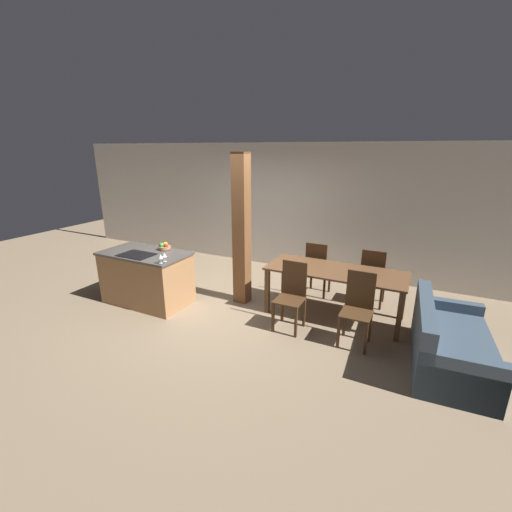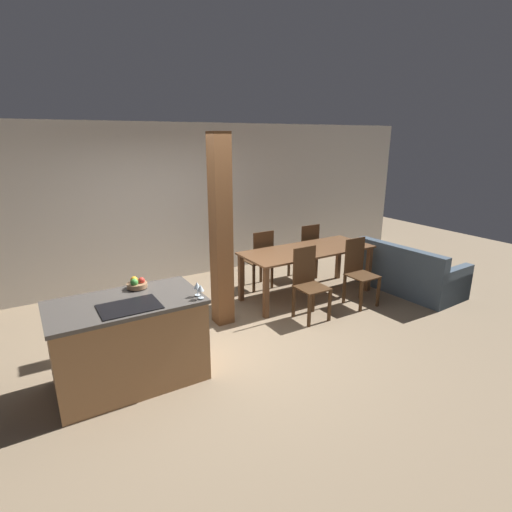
{
  "view_description": "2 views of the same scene",
  "coord_description": "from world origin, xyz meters",
  "px_view_note": "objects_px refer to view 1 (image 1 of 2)",
  "views": [
    {
      "loc": [
        2.91,
        -4.42,
        2.58
      ],
      "look_at": [
        0.6,
        0.2,
        0.95
      ],
      "focal_mm": 24.0,
      "sensor_mm": 36.0,
      "label": 1
    },
    {
      "loc": [
        -2.01,
        -4.13,
        2.47
      ],
      "look_at": [
        0.6,
        0.2,
        0.95
      ],
      "focal_mm": 28.0,
      "sensor_mm": 36.0,
      "label": 2
    }
  ],
  "objects_px": {
    "dining_chair_near_right": "(358,308)",
    "dining_table": "(335,276)",
    "fruit_bowl": "(164,247)",
    "dining_chair_near_left": "(291,295)",
    "kitchen_island": "(147,277)",
    "timber_post": "(242,231)",
    "wine_glass_near": "(161,257)",
    "couch": "(448,346)",
    "dining_chair_far_right": "(373,277)",
    "wine_glass_middle": "(164,255)",
    "dining_chair_far_left": "(317,268)"
  },
  "relations": [
    {
      "from": "wine_glass_near",
      "to": "dining_chair_far_right",
      "type": "height_order",
      "value": "wine_glass_near"
    },
    {
      "from": "dining_chair_far_left",
      "to": "kitchen_island",
      "type": "bearing_deg",
      "value": 31.85
    },
    {
      "from": "kitchen_island",
      "to": "timber_post",
      "type": "relative_size",
      "value": 0.59
    },
    {
      "from": "fruit_bowl",
      "to": "dining_chair_near_left",
      "type": "xyz_separation_m",
      "value": [
        2.35,
        0.01,
        -0.44
      ]
    },
    {
      "from": "wine_glass_middle",
      "to": "kitchen_island",
      "type": "bearing_deg",
      "value": 159.03
    },
    {
      "from": "dining_chair_near_right",
      "to": "timber_post",
      "type": "distance_m",
      "value": 2.23
    },
    {
      "from": "kitchen_island",
      "to": "wine_glass_near",
      "type": "bearing_deg",
      "value": -27.15
    },
    {
      "from": "wine_glass_near",
      "to": "dining_chair_far_right",
      "type": "bearing_deg",
      "value": 34.13
    },
    {
      "from": "timber_post",
      "to": "couch",
      "type": "bearing_deg",
      "value": -9.73
    },
    {
      "from": "wine_glass_middle",
      "to": "dining_chair_near_right",
      "type": "bearing_deg",
      "value": 10.82
    },
    {
      "from": "kitchen_island",
      "to": "dining_chair_near_left",
      "type": "bearing_deg",
      "value": 6.43
    },
    {
      "from": "dining_table",
      "to": "dining_chair_far_right",
      "type": "relative_size",
      "value": 2.11
    },
    {
      "from": "wine_glass_near",
      "to": "dining_table",
      "type": "bearing_deg",
      "value": 28.42
    },
    {
      "from": "dining_chair_near_left",
      "to": "dining_chair_near_right",
      "type": "distance_m",
      "value": 0.96
    },
    {
      "from": "dining_table",
      "to": "fruit_bowl",
      "type": "bearing_deg",
      "value": -167.0
    },
    {
      "from": "wine_glass_middle",
      "to": "dining_chair_near_right",
      "type": "distance_m",
      "value": 2.93
    },
    {
      "from": "dining_table",
      "to": "couch",
      "type": "height_order",
      "value": "couch"
    },
    {
      "from": "kitchen_island",
      "to": "fruit_bowl",
      "type": "height_order",
      "value": "fruit_bowl"
    },
    {
      "from": "wine_glass_middle",
      "to": "timber_post",
      "type": "height_order",
      "value": "timber_post"
    },
    {
      "from": "dining_chair_near_left",
      "to": "wine_glass_near",
      "type": "bearing_deg",
      "value": -161.5
    },
    {
      "from": "dining_chair_near_left",
      "to": "dining_chair_far_right",
      "type": "distance_m",
      "value": 1.61
    },
    {
      "from": "dining_chair_near_left",
      "to": "wine_glass_middle",
      "type": "bearing_deg",
      "value": -163.9
    },
    {
      "from": "dining_chair_far_right",
      "to": "timber_post",
      "type": "height_order",
      "value": "timber_post"
    },
    {
      "from": "dining_table",
      "to": "dining_chair_near_left",
      "type": "xyz_separation_m",
      "value": [
        -0.48,
        -0.65,
        -0.16
      ]
    },
    {
      "from": "wine_glass_near",
      "to": "dining_chair_far_left",
      "type": "height_order",
      "value": "wine_glass_near"
    },
    {
      "from": "fruit_bowl",
      "to": "dining_chair_near_right",
      "type": "distance_m",
      "value": 3.33
    },
    {
      "from": "kitchen_island",
      "to": "timber_post",
      "type": "height_order",
      "value": "timber_post"
    },
    {
      "from": "dining_chair_near_right",
      "to": "dining_chair_far_left",
      "type": "bearing_deg",
      "value": 126.51
    },
    {
      "from": "dining_chair_near_left",
      "to": "couch",
      "type": "bearing_deg",
      "value": -1.49
    },
    {
      "from": "dining_chair_far_right",
      "to": "kitchen_island",
      "type": "bearing_deg",
      "value": 24.29
    },
    {
      "from": "couch",
      "to": "dining_chair_near_left",
      "type": "bearing_deg",
      "value": 85.06
    },
    {
      "from": "kitchen_island",
      "to": "wine_glass_near",
      "type": "distance_m",
      "value": 0.94
    },
    {
      "from": "wine_glass_near",
      "to": "couch",
      "type": "xyz_separation_m",
      "value": [
        3.95,
        0.57,
        -0.74
      ]
    },
    {
      "from": "dining_chair_near_right",
      "to": "dining_chair_near_left",
      "type": "bearing_deg",
      "value": 180.0
    },
    {
      "from": "wine_glass_middle",
      "to": "fruit_bowl",
      "type": "bearing_deg",
      "value": 131.17
    },
    {
      "from": "dining_table",
      "to": "timber_post",
      "type": "relative_size",
      "value": 0.84
    },
    {
      "from": "dining_table",
      "to": "dining_chair_far_left",
      "type": "bearing_deg",
      "value": 126.51
    },
    {
      "from": "wine_glass_near",
      "to": "dining_chair_near_left",
      "type": "relative_size",
      "value": 0.14
    },
    {
      "from": "wine_glass_near",
      "to": "wine_glass_middle",
      "type": "bearing_deg",
      "value": 90.0
    },
    {
      "from": "dining_chair_near_right",
      "to": "dining_table",
      "type": "bearing_deg",
      "value": 126.51
    },
    {
      "from": "dining_chair_far_right",
      "to": "dining_chair_near_right",
      "type": "bearing_deg",
      "value": 90.0
    },
    {
      "from": "kitchen_island",
      "to": "dining_table",
      "type": "xyz_separation_m",
      "value": [
        3.02,
        0.93,
        0.22
      ]
    },
    {
      "from": "timber_post",
      "to": "dining_table",
      "type": "bearing_deg",
      "value": 5.74
    },
    {
      "from": "dining_table",
      "to": "dining_chair_near_left",
      "type": "height_order",
      "value": "dining_chair_near_left"
    },
    {
      "from": "wine_glass_middle",
      "to": "dining_chair_near_right",
      "type": "xyz_separation_m",
      "value": [
        2.83,
        0.54,
        -0.5
      ]
    },
    {
      "from": "couch",
      "to": "timber_post",
      "type": "height_order",
      "value": "timber_post"
    },
    {
      "from": "fruit_bowl",
      "to": "wine_glass_middle",
      "type": "xyz_separation_m",
      "value": [
        0.47,
        -0.54,
        0.06
      ]
    },
    {
      "from": "dining_chair_far_right",
      "to": "timber_post",
      "type": "relative_size",
      "value": 0.4
    },
    {
      "from": "timber_post",
      "to": "fruit_bowl",
      "type": "bearing_deg",
      "value": -158.46
    },
    {
      "from": "fruit_bowl",
      "to": "timber_post",
      "type": "height_order",
      "value": "timber_post"
    }
  ]
}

